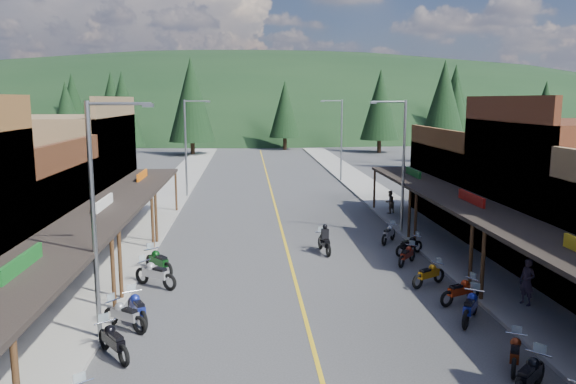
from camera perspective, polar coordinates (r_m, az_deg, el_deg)
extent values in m
plane|color=#38383A|center=(25.63, 0.71, -8.88)|extent=(220.00, 220.00, 0.00)
cube|color=gold|center=(45.02, -1.45, -0.88)|extent=(0.15, 90.00, 0.01)
cube|color=gray|center=(45.45, -12.48, -0.91)|extent=(3.40, 94.00, 0.15)
cube|color=gray|center=(46.24, 9.38, -0.64)|extent=(3.40, 94.00, 0.15)
cube|color=black|center=(18.35, -25.36, -7.48)|extent=(3.20, 10.20, 0.18)
cylinder|color=#472D19|center=(22.44, -17.33, -7.98)|extent=(0.16, 0.16, 3.00)
cube|color=#14591E|center=(18.29, -25.40, -6.88)|extent=(0.12, 3.00, 0.70)
cube|color=#3F2111|center=(27.62, -21.09, -1.54)|extent=(0.30, 9.00, 6.20)
cube|color=black|center=(27.25, -18.16, -1.73)|extent=(3.20, 9.00, 0.18)
cylinder|color=#472D19|center=(23.56, -16.67, -7.12)|extent=(0.16, 0.16, 3.00)
cylinder|color=#472D19|center=(30.99, -13.60, -3.05)|extent=(0.16, 0.16, 3.00)
cube|color=silver|center=(27.22, -18.18, -1.31)|extent=(0.12, 3.00, 0.70)
cube|color=brown|center=(37.77, -22.54, 1.78)|extent=(8.00, 10.20, 7.00)
cube|color=brown|center=(36.67, -16.88, 2.83)|extent=(0.30, 10.20, 8.20)
cube|color=black|center=(36.51, -14.57, 1.17)|extent=(3.20, 10.20, 0.18)
cylinder|color=#472D19|center=(32.14, -13.26, -2.59)|extent=(0.16, 0.16, 3.00)
cylinder|color=#472D19|center=(40.90, -11.30, 0.02)|extent=(0.16, 0.16, 3.00)
cube|color=#CC590C|center=(36.48, -14.59, 1.48)|extent=(0.12, 3.00, 0.70)
cylinder|color=#472D19|center=(23.74, 19.18, -7.12)|extent=(0.16, 0.16, 3.00)
cube|color=#562B19|center=(28.96, 20.86, 0.96)|extent=(0.30, 9.00, 8.20)
cube|color=black|center=(28.55, 18.10, -1.23)|extent=(3.20, 9.00, 0.18)
cylinder|color=#472D19|center=(24.80, 18.09, -6.36)|extent=(0.16, 0.16, 3.00)
cylinder|color=#472D19|center=(31.94, 12.83, -2.65)|extent=(0.16, 0.16, 3.00)
cube|color=#B2140F|center=(28.51, 18.12, -0.84)|extent=(0.12, 3.00, 0.70)
cube|color=#4C2D16|center=(39.41, 19.96, 0.76)|extent=(8.00, 10.20, 5.00)
cube|color=#4C2D16|center=(37.92, 14.69, 1.61)|extent=(0.30, 10.20, 6.20)
cube|color=black|center=(37.49, 12.59, 1.45)|extent=(3.20, 10.20, 0.18)
cylinder|color=#472D19|center=(33.06, 12.23, -2.22)|extent=(0.16, 0.16, 3.00)
cylinder|color=#472D19|center=(41.63, 8.77, 0.26)|extent=(0.16, 0.16, 3.00)
cube|color=#14591E|center=(37.46, 12.60, 1.76)|extent=(0.12, 3.00, 0.70)
cylinder|color=gray|center=(19.36, -19.13, -3.17)|extent=(0.16, 0.16, 8.00)
cylinder|color=gray|center=(18.69, -16.78, 8.58)|extent=(2.00, 0.10, 0.10)
cube|color=gray|center=(18.52, -14.03, 8.54)|extent=(0.35, 0.18, 0.12)
cylinder|color=gray|center=(46.70, -10.35, 4.29)|extent=(0.16, 0.16, 8.00)
cylinder|color=gray|center=(46.43, -9.25, 9.11)|extent=(2.00, 0.10, 0.10)
cube|color=gray|center=(46.36, -8.13, 9.08)|extent=(0.35, 0.18, 0.12)
cylinder|color=gray|center=(33.77, 11.65, 2.34)|extent=(0.16, 0.16, 8.00)
cylinder|color=gray|center=(33.27, 10.19, 9.02)|extent=(2.00, 0.10, 0.10)
cube|color=gray|center=(33.06, 8.66, 8.97)|extent=(0.35, 0.18, 0.12)
cylinder|color=gray|center=(55.17, 5.45, 5.16)|extent=(0.16, 0.16, 8.00)
cylinder|color=gray|center=(54.86, 4.47, 9.23)|extent=(2.00, 0.10, 0.10)
cube|color=gray|center=(54.74, 3.52, 9.19)|extent=(0.35, 0.18, 0.12)
ellipsoid|color=black|center=(159.47, -3.44, 6.50)|extent=(310.00, 140.00, 60.00)
cylinder|color=black|center=(97.02, -17.27, 4.82)|extent=(0.60, 0.60, 2.00)
cone|color=black|center=(96.77, -17.46, 8.51)|extent=(5.88, 5.88, 10.50)
cylinder|color=black|center=(82.93, -9.66, 4.40)|extent=(0.60, 0.60, 2.00)
cone|color=black|center=(82.63, -9.79, 9.24)|extent=(6.72, 6.72, 12.00)
cylinder|color=black|center=(90.73, -0.31, 4.96)|extent=(0.60, 0.60, 2.00)
cone|color=black|center=(90.47, -0.32, 8.43)|extent=(5.04, 5.04, 9.00)
cylinder|color=black|center=(86.90, 9.24, 4.64)|extent=(0.60, 0.60, 2.00)
cone|color=black|center=(86.61, 9.35, 8.76)|extent=(5.88, 5.88, 10.50)
cylinder|color=black|center=(103.03, 16.41, 5.11)|extent=(0.60, 0.60, 2.00)
cone|color=black|center=(102.79, 16.59, 9.00)|extent=(6.72, 6.72, 12.00)
cylinder|color=black|center=(100.74, 24.43, 4.56)|extent=(0.60, 0.60, 2.00)
cone|color=black|center=(100.51, 24.65, 7.68)|extent=(5.04, 5.04, 9.00)
cylinder|color=black|center=(104.86, -20.82, 4.95)|extent=(0.60, 0.60, 2.00)
cone|color=black|center=(104.62, -21.02, 8.36)|extent=(5.88, 5.88, 10.50)
cylinder|color=black|center=(67.64, -21.30, 2.79)|extent=(0.60, 0.60, 2.00)
cone|color=black|center=(67.30, -21.55, 7.02)|extent=(4.48, 4.48, 8.00)
cylinder|color=black|center=(74.33, 16.43, 3.59)|extent=(0.60, 0.60, 2.00)
cone|color=black|center=(74.02, 16.62, 7.75)|extent=(4.93, 4.93, 8.80)
cylinder|color=black|center=(76.26, -16.23, 3.74)|extent=(0.60, 0.60, 2.00)
cone|color=black|center=(75.95, -16.43, 8.09)|extent=(5.38, 5.38, 9.60)
cylinder|color=black|center=(66.42, 15.30, 2.99)|extent=(0.60, 0.60, 2.00)
cone|color=black|center=(66.06, 15.53, 8.34)|extent=(5.82, 5.82, 10.40)
imported|color=#2A2233|center=(23.83, 23.12, -8.39)|extent=(0.67, 0.79, 1.84)
imported|color=brown|center=(39.82, 10.29, -0.99)|extent=(0.90, 0.82, 1.61)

